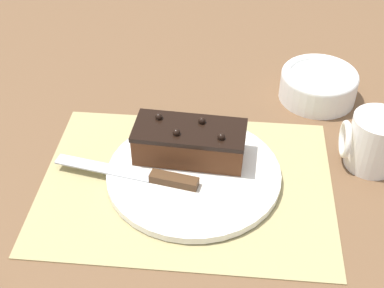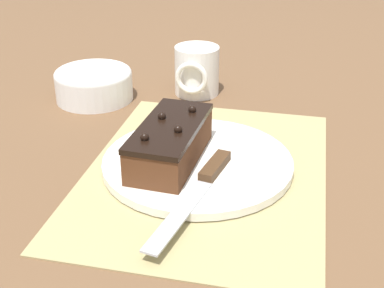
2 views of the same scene
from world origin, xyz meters
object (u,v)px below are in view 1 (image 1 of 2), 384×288
(cake_plate, at_px, (194,174))
(small_bowl, at_px, (319,84))
(chocolate_cake, at_px, (189,142))
(serving_knife, at_px, (150,176))
(coffee_mug, at_px, (373,142))

(cake_plate, bearing_deg, small_bowl, -131.17)
(chocolate_cake, relative_size, serving_knife, 0.77)
(coffee_mug, bearing_deg, chocolate_cake, 4.85)
(cake_plate, relative_size, chocolate_cake, 1.52)
(small_bowl, bearing_deg, coffee_mug, 110.61)
(cake_plate, xyz_separation_m, serving_knife, (0.07, 0.02, 0.01))
(small_bowl, bearing_deg, serving_knife, 43.64)
(serving_knife, bearing_deg, small_bowl, -35.42)
(chocolate_cake, xyz_separation_m, coffee_mug, (-0.30, -0.03, 0.00))
(cake_plate, xyz_separation_m, chocolate_cake, (0.01, -0.04, 0.03))
(cake_plate, distance_m, small_bowl, 0.33)
(cake_plate, height_order, small_bowl, small_bowl)
(serving_knife, bearing_deg, cake_plate, -60.09)
(cake_plate, bearing_deg, serving_knife, 18.96)
(cake_plate, bearing_deg, chocolate_cake, -74.34)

